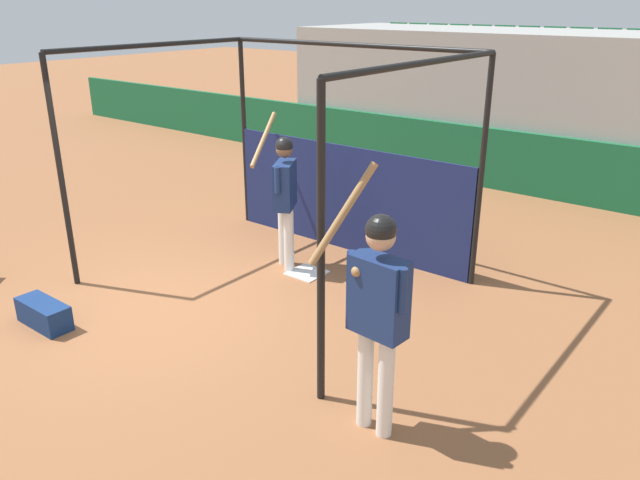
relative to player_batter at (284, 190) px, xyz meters
The scene contains 8 objects.
ground_plane 2.15m from the player_batter, 102.71° to the right, with size 60.00×60.00×0.00m, color #935B38.
outfield_wall 5.25m from the player_batter, 94.52° to the left, with size 24.00×0.12×1.13m.
bleacher_section 6.89m from the player_batter, 93.43° to the left, with size 7.60×3.20×2.81m.
batting_cage 0.63m from the player_batter, 68.34° to the left, with size 3.98×3.14×2.83m.
home_plate 1.12m from the player_batter, ahead, with size 0.44×0.44×0.02m.
player_batter is the anchor object (origin of this frame).
player_waiting 3.49m from the player_batter, 36.96° to the right, with size 0.82×0.53×2.19m.
equipment_bag 3.16m from the player_batter, 109.63° to the right, with size 0.70×0.28×0.28m.
Camera 1 is at (5.50, -3.91, 3.35)m, focal length 35.00 mm.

